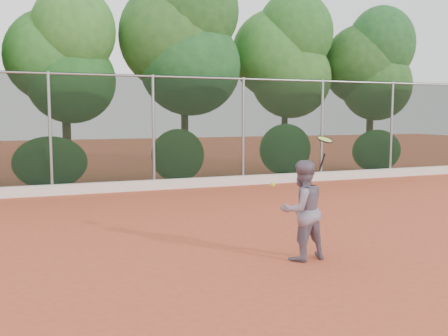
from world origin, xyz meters
name	(u,v)px	position (x,y,z in m)	size (l,w,h in m)	color
ground	(244,242)	(0.00, 0.00, 0.00)	(80.00, 80.00, 0.00)	#BB4A2C
concrete_curb	(156,185)	(0.00, 6.82, 0.15)	(24.00, 0.20, 0.30)	silver
tennis_player	(302,210)	(0.43, -1.30, 0.79)	(0.77, 0.60, 1.59)	slate
chainlink_fence	(153,129)	(0.00, 7.00, 1.86)	(24.09, 0.09, 3.50)	black
foliage_backdrop	(123,51)	(-0.55, 8.98, 4.40)	(23.70, 3.63, 7.55)	#3D2A17
tennis_racket	(325,142)	(0.77, -1.38, 1.87)	(0.33, 0.32, 0.54)	black
tennis_ball_in_flight	(273,184)	(-0.39, -1.90, 1.32)	(0.07, 0.07, 0.07)	#C7DA31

